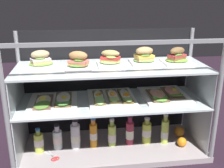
# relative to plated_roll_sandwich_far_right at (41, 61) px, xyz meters

# --- Properties ---
(ground_plane) EXTENTS (6.00, 6.00, 0.02)m
(ground_plane) POSITION_rel_plated_roll_sandwich_far_right_xyz_m (0.50, -0.06, -0.73)
(ground_plane) COLOR black
(ground_plane) RESTS_ON ground
(case_base_deck) EXTENTS (1.40, 0.54, 0.04)m
(case_base_deck) POSITION_rel_plated_roll_sandwich_far_right_xyz_m (0.50, -0.06, -0.69)
(case_base_deck) COLOR #A59B9C
(case_base_deck) RESTS_ON ground
(case_frame) EXTENTS (1.40, 0.54, 0.90)m
(case_frame) POSITION_rel_plated_roll_sandwich_far_right_xyz_m (0.50, 0.10, -0.23)
(case_frame) COLOR gray
(case_frame) RESTS_ON ground
(riser_lower_tier) EXTENTS (1.34, 0.48, 0.36)m
(riser_lower_tier) POSITION_rel_plated_roll_sandwich_far_right_xyz_m (0.50, -0.06, -0.50)
(riser_lower_tier) COLOR silver
(riser_lower_tier) RESTS_ON case_base_deck
(shelf_lower_glass) EXTENTS (1.36, 0.50, 0.01)m
(shelf_lower_glass) POSITION_rel_plated_roll_sandwich_far_right_xyz_m (0.50, -0.06, -0.31)
(shelf_lower_glass) COLOR silver
(shelf_lower_glass) RESTS_ON riser_lower_tier
(riser_upper_tier) EXTENTS (1.34, 0.48, 0.25)m
(riser_upper_tier) POSITION_rel_plated_roll_sandwich_far_right_xyz_m (0.50, -0.06, -0.18)
(riser_upper_tier) COLOR silver
(riser_upper_tier) RESTS_ON shelf_lower_glass
(shelf_upper_glass) EXTENTS (1.36, 0.50, 0.01)m
(shelf_upper_glass) POSITION_rel_plated_roll_sandwich_far_right_xyz_m (0.50, -0.06, -0.05)
(shelf_upper_glass) COLOR silver
(shelf_upper_glass) RESTS_ON riser_upper_tier
(plated_roll_sandwich_far_right) EXTENTS (0.20, 0.20, 0.12)m
(plated_roll_sandwich_far_right) POSITION_rel_plated_roll_sandwich_far_right_xyz_m (0.00, 0.00, 0.00)
(plated_roll_sandwich_far_right) COLOR white
(plated_roll_sandwich_far_right) RESTS_ON shelf_upper_glass
(plated_roll_sandwich_left_of_center) EXTENTS (0.17, 0.17, 0.12)m
(plated_roll_sandwich_left_of_center) POSITION_rel_plated_roll_sandwich_far_right_xyz_m (0.26, -0.08, 0.01)
(plated_roll_sandwich_left_of_center) COLOR white
(plated_roll_sandwich_left_of_center) RESTS_ON shelf_upper_glass
(plated_roll_sandwich_near_right_corner) EXTENTS (0.19, 0.19, 0.11)m
(plated_roll_sandwich_near_right_corner) POSITION_rel_plated_roll_sandwich_far_right_xyz_m (0.49, -0.03, -0.00)
(plated_roll_sandwich_near_right_corner) COLOR white
(plated_roll_sandwich_near_right_corner) RESTS_ON shelf_upper_glass
(plated_roll_sandwich_far_left) EXTENTS (0.20, 0.20, 0.12)m
(plated_roll_sandwich_far_left) POSITION_rel_plated_roll_sandwich_far_right_xyz_m (0.74, -0.01, 0.00)
(plated_roll_sandwich_far_left) COLOR white
(plated_roll_sandwich_far_left) RESTS_ON shelf_upper_glass
(plated_roll_sandwich_mid_left) EXTENTS (0.21, 0.21, 0.12)m
(plated_roll_sandwich_mid_left) POSITION_rel_plated_roll_sandwich_far_right_xyz_m (0.98, -0.03, -0.00)
(plated_roll_sandwich_mid_left) COLOR white
(plated_roll_sandwich_mid_left) RESTS_ON shelf_upper_glass
(open_sandwich_tray_mid_right) EXTENTS (0.34, 0.38, 0.06)m
(open_sandwich_tray_mid_right) POSITION_rel_plated_roll_sandwich_far_right_xyz_m (0.07, -0.07, -0.29)
(open_sandwich_tray_mid_right) COLOR white
(open_sandwich_tray_mid_right) RESTS_ON shelf_lower_glass
(open_sandwich_tray_far_left) EXTENTS (0.34, 0.38, 0.06)m
(open_sandwich_tray_far_left) POSITION_rel_plated_roll_sandwich_far_right_xyz_m (0.50, -0.04, -0.28)
(open_sandwich_tray_far_left) COLOR white
(open_sandwich_tray_far_left) RESTS_ON shelf_lower_glass
(open_sandwich_tray_near_right_corner) EXTENTS (0.34, 0.38, 0.06)m
(open_sandwich_tray_near_right_corner) POSITION_rel_plated_roll_sandwich_far_right_xyz_m (0.90, -0.04, -0.28)
(open_sandwich_tray_near_right_corner) COLOR white
(open_sandwich_tray_near_right_corner) RESTS_ON shelf_lower_glass
(juice_bottle_front_fourth) EXTENTS (0.07, 0.07, 0.19)m
(juice_bottle_front_fourth) POSITION_rel_plated_roll_sandwich_far_right_xyz_m (-0.05, -0.08, -0.60)
(juice_bottle_front_fourth) COLOR #C1CE49
(juice_bottle_front_fourth) RESTS_ON case_base_deck
(juice_bottle_front_left_end) EXTENTS (0.07, 0.07, 0.20)m
(juice_bottle_front_left_end) POSITION_rel_plated_roll_sandwich_far_right_xyz_m (0.08, -0.06, -0.59)
(juice_bottle_front_left_end) COLOR silver
(juice_bottle_front_left_end) RESTS_ON case_base_deck
(juice_bottle_back_left) EXTENTS (0.07, 0.07, 0.24)m
(juice_bottle_back_left) POSITION_rel_plated_roll_sandwich_far_right_xyz_m (0.22, -0.06, -0.58)
(juice_bottle_back_left) COLOR silver
(juice_bottle_back_left) RESTS_ON case_base_deck
(juice_bottle_front_second) EXTENTS (0.06, 0.06, 0.24)m
(juice_bottle_front_second) POSITION_rel_plated_roll_sandwich_far_right_xyz_m (0.35, -0.07, -0.57)
(juice_bottle_front_second) COLOR orange
(juice_bottle_front_second) RESTS_ON case_base_deck
(juice_bottle_back_center) EXTENTS (0.06, 0.06, 0.22)m
(juice_bottle_back_center) POSITION_rel_plated_roll_sandwich_far_right_xyz_m (0.50, -0.06, -0.59)
(juice_bottle_back_center) COLOR #B9D753
(juice_bottle_back_center) RESTS_ON case_base_deck
(juice_bottle_front_right_end) EXTENTS (0.06, 0.06, 0.25)m
(juice_bottle_front_right_end) POSITION_rel_plated_roll_sandwich_far_right_xyz_m (0.63, -0.07, -0.58)
(juice_bottle_front_right_end) COLOR #9B2A3E
(juice_bottle_front_right_end) RESTS_ON case_base_deck
(juice_bottle_near_post) EXTENTS (0.07, 0.07, 0.21)m
(juice_bottle_near_post) POSITION_rel_plated_roll_sandwich_far_right_xyz_m (0.77, -0.06, -0.58)
(juice_bottle_near_post) COLOR #C1CF43
(juice_bottle_near_post) RESTS_ON case_base_deck
(juice_bottle_back_right) EXTENTS (0.06, 0.06, 0.24)m
(juice_bottle_back_right) POSITION_rel_plated_roll_sandwich_far_right_xyz_m (0.91, -0.08, -0.58)
(juice_bottle_back_right) COLOR #BCD551
(juice_bottle_back_right) RESTS_ON case_base_deck
(orange_fruit_beside_bottles) EXTENTS (0.07, 0.07, 0.07)m
(orange_fruit_beside_bottles) POSITION_rel_plated_roll_sandwich_far_right_xyz_m (1.03, -0.15, -0.64)
(orange_fruit_beside_bottles) COLOR orange
(orange_fruit_beside_bottles) RESTS_ON case_base_deck
(orange_fruit_near_left_post) EXTENTS (0.08, 0.08, 0.08)m
(orange_fruit_near_left_post) POSITION_rel_plated_roll_sandwich_far_right_xyz_m (1.06, -0.00, -0.63)
(orange_fruit_near_left_post) COLOR orange
(orange_fruit_near_left_post) RESTS_ON case_base_deck
(kitchen_scissors) EXTENTS (0.13, 0.16, 0.01)m
(kitchen_scissors) POSITION_rel_plated_roll_sandwich_far_right_xyz_m (0.06, -0.19, -0.67)
(kitchen_scissors) COLOR silver
(kitchen_scissors) RESTS_ON case_base_deck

